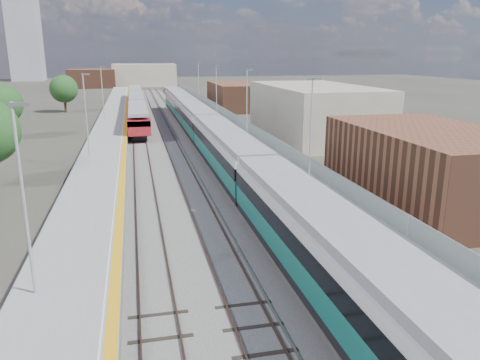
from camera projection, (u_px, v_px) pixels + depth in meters
name	position (u px, v px, depth m)	size (l,w,h in m)	color
ground	(183.00, 135.00, 60.47)	(320.00, 320.00, 0.00)	#47443A
ballast_bed	(164.00, 132.00, 62.33)	(10.50, 155.00, 0.06)	#565451
tracks	(167.00, 130.00, 64.02)	(8.96, 160.00, 0.17)	#4C3323
platform_right	(219.00, 127.00, 63.80)	(4.70, 155.00, 8.52)	slate
platform_left	(111.00, 131.00, 60.75)	(4.30, 155.00, 8.52)	slate
buildings	(88.00, 52.00, 137.23)	(72.00, 185.50, 40.00)	brown
green_train	(208.00, 130.00, 49.26)	(3.03, 84.21, 3.33)	black
red_train	(136.00, 104.00, 79.08)	(2.68, 54.34, 3.38)	black
tree_b	(1.00, 104.00, 56.46)	(4.99, 4.99, 6.77)	#382619
tree_c	(64.00, 89.00, 82.93)	(4.87, 4.87, 6.60)	#382619
tree_d	(311.00, 95.00, 71.44)	(4.84, 4.84, 6.56)	#382619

